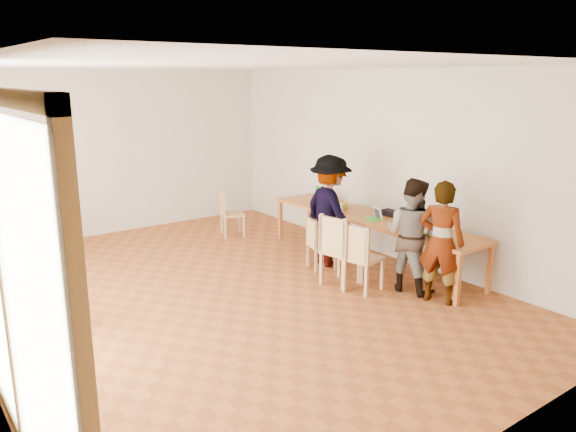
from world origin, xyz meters
name	(u,v)px	position (x,y,z in m)	size (l,w,h in m)	color
ground	(228,294)	(0.00, 0.00, 0.00)	(8.00, 8.00, 0.00)	#9C5325
wall_back	(116,153)	(0.00, 4.00, 1.50)	(6.00, 0.10, 3.00)	beige
wall_front	(498,267)	(0.00, -4.00, 1.50)	(6.00, 0.10, 3.00)	beige
wall_right	(387,165)	(3.00, 0.00, 1.50)	(0.10, 8.00, 3.00)	beige
ceiling	(221,64)	(0.00, 0.00, 3.02)	(6.00, 8.00, 0.04)	white
communal_table	(370,219)	(2.50, -0.16, 0.70)	(0.80, 4.00, 0.75)	#B25D27
side_table	(30,218)	(-1.74, 3.20, 0.67)	(0.90, 0.90, 0.75)	#B25D27
chair_near	(359,251)	(1.48, -0.99, 0.59)	(0.53, 0.53, 0.51)	tan
chair_mid	(338,243)	(1.39, -0.66, 0.63)	(0.55, 0.55, 0.55)	tan
chair_far	(317,238)	(1.61, 0.07, 0.49)	(0.46, 0.46, 0.43)	tan
chair_empty	(227,208)	(1.46, 2.47, 0.53)	(0.51, 0.51, 0.46)	tan
chair_spare	(56,280)	(-2.13, 0.22, 0.60)	(0.59, 0.59, 0.52)	tan
person_near	(441,242)	(2.09, -1.86, 0.81)	(0.59, 0.39, 1.62)	gray
person_mid	(411,235)	(2.10, -1.35, 0.78)	(0.76, 0.59, 1.57)	gray
person_far	(330,211)	(1.93, 0.14, 0.86)	(1.11, 0.64, 1.72)	gray
laptop_near	(436,231)	(2.46, -1.48, 0.81)	(0.29, 0.31, 0.23)	#46D32E
laptop_mid	(375,216)	(2.42, -0.35, 0.80)	(0.25, 0.27, 0.19)	#46D32E
laptop_far	(326,199)	(2.61, 1.03, 0.80)	(0.22, 0.25, 0.19)	#46D32E
yellow_mug	(345,206)	(2.52, 0.46, 0.80)	(0.13, 0.13, 0.10)	yellow
green_bottle	(318,194)	(2.49, 1.13, 0.89)	(0.07, 0.07, 0.28)	#177B2B
clear_glass	(341,207)	(2.42, 0.42, 0.80)	(0.07, 0.07, 0.09)	silver
condiment_cup	(349,206)	(2.64, 0.48, 0.78)	(0.08, 0.08, 0.06)	white
pink_phone	(436,241)	(2.24, -1.66, 0.76)	(0.05, 0.10, 0.01)	#D14A5B
black_pouch	(390,213)	(2.78, -0.32, 0.80)	(0.16, 0.26, 0.09)	black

